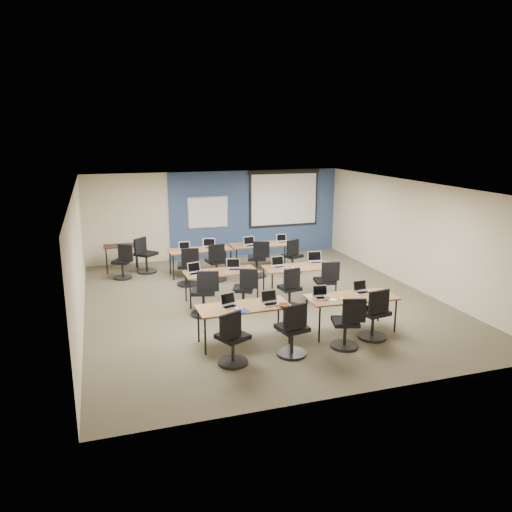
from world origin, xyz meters
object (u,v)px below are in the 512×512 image
object	(u,v)px
task_chair_1	(293,334)
task_chair_7	(326,285)
laptop_5	(234,267)
laptop_8	(185,248)
laptop_0	(229,303)
laptop_2	(322,295)
training_table_mid_left	(221,273)
spare_chair_a	(145,258)
training_table_back_right	(262,245)
task_chair_0	(232,343)
training_table_mid_right	(300,268)
laptop_4	(195,271)
projector_screen	(284,195)
laptop_6	(279,264)
task_chair_8	(188,270)
laptop_3	(362,290)
laptop_9	(210,246)
training_table_front_right	(352,299)
laptop_11	(282,240)
laptop_1	(270,301)
task_chair_11	(292,259)
training_table_front_left	(244,308)
task_chair_9	(217,265)
spare_chair_b	(123,265)
laptop_7	(316,260)
task_chair_4	(205,297)
training_table_back_left	(200,251)
whiteboard	(208,213)
task_chair_10	(258,262)
task_chair_5	(245,292)
task_chair_3	(374,318)
task_chair_6	(290,291)
laptop_10	(250,244)

from	to	relation	value
task_chair_1	task_chair_7	size ratio (longest dim) A/B	1.03
laptop_5	laptop_8	size ratio (longest dim) A/B	1.06
laptop_0	laptop_2	distance (m)	1.85
training_table_mid_left	spare_chair_a	xyz separation A→B (m)	(-1.46, 3.02, -0.25)
training_table_back_right	task_chair_0	world-z (taller)	task_chair_0
training_table_mid_right	laptop_4	distance (m)	2.54
projector_screen	laptop_4	xyz separation A→B (m)	(-3.74, -4.11, -1.09)
laptop_6	task_chair_8	xyz separation A→B (m)	(-1.93, 1.51, -0.37)
laptop_3	spare_chair_a	size ratio (longest dim) A/B	0.30
task_chair_7	laptop_9	size ratio (longest dim) A/B	2.91
training_table_front_right	training_table_mid_left	bearing A→B (deg)	131.62
laptop_4	laptop_9	xyz separation A→B (m)	(0.90, 2.43, 0.00)
training_table_front_right	laptop_11	xyz separation A→B (m)	(0.45, 5.03, 0.10)
laptop_9	laptop_1	bearing A→B (deg)	-73.11
projector_screen	spare_chair_a	bearing A→B (deg)	-166.58
training_table_mid_right	training_table_mid_left	bearing A→B (deg)	178.40
laptop_6	task_chair_11	world-z (taller)	task_chair_11
training_table_front_left	training_table_mid_right	xyz separation A→B (m)	(2.08, 2.25, 0.00)
laptop_8	task_chair_9	world-z (taller)	task_chair_9
training_table_back_right	laptop_9	bearing A→B (deg)	-176.97
laptop_8	spare_chair_b	size ratio (longest dim) A/B	0.31
laptop_7	task_chair_11	size ratio (longest dim) A/B	0.35
training_table_back_right	task_chair_11	distance (m)	1.03
laptop_4	task_chair_4	xyz separation A→B (m)	(0.04, -0.82, -0.36)
training_table_mid_right	laptop_11	distance (m)	2.71
task_chair_0	training_table_back_right	bearing A→B (deg)	42.42
laptop_2	laptop_5	xyz separation A→B (m)	(-1.08, 2.50, 0.00)
training_table_front_left	training_table_back_left	size ratio (longest dim) A/B	1.01
task_chair_4	spare_chair_a	bearing A→B (deg)	118.21
whiteboard	laptop_7	distance (m)	4.50
projector_screen	laptop_3	xyz separation A→B (m)	(-0.80, -6.50, -1.10)
task_chair_4	laptop_3	bearing A→B (deg)	-13.21
laptop_1	task_chair_10	xyz separation A→B (m)	(1.10, 4.14, -0.37)
laptop_2	task_chair_8	bearing A→B (deg)	124.62
task_chair_10	laptop_0	bearing A→B (deg)	-98.24
task_chair_0	task_chair_10	size ratio (longest dim) A/B	0.98
laptop_5	task_chair_5	xyz separation A→B (m)	(0.03, -0.78, -0.39)
laptop_3	laptop_0	bearing A→B (deg)	176.23
laptop_1	laptop_7	size ratio (longest dim) A/B	0.92
laptop_4	task_chair_9	bearing A→B (deg)	43.66
projector_screen	task_chair_0	xyz separation A→B (m)	(-3.74, -7.38, -1.47)
laptop_4	laptop_11	world-z (taller)	laptop_4
laptop_1	task_chair_3	bearing A→B (deg)	-21.06
laptop_8	laptop_1	bearing A→B (deg)	-74.47
laptop_0	spare_chair_b	bearing A→B (deg)	90.79
task_chair_6	laptop_11	size ratio (longest dim) A/B	3.18
training_table_back_left	laptop_10	size ratio (longest dim) A/B	5.07
laptop_0	task_chair_0	bearing A→B (deg)	-119.26
projector_screen	task_chair_7	distance (m)	5.17
spare_chair_a	training_table_mid_right	bearing A→B (deg)	-87.75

